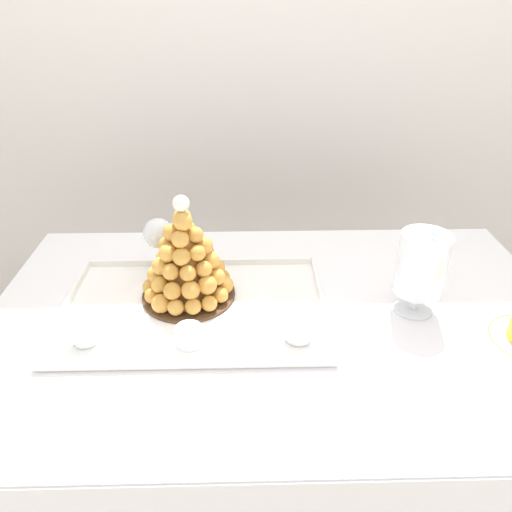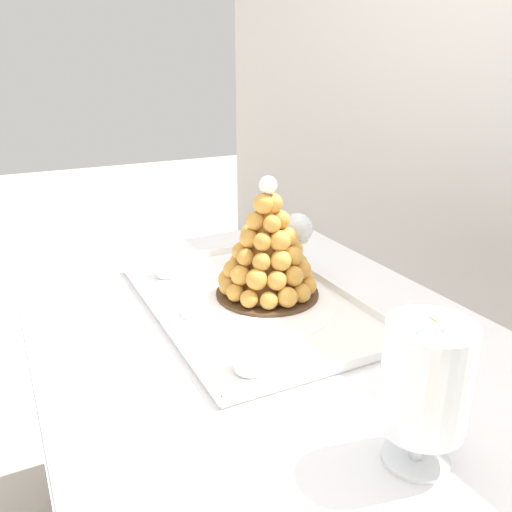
{
  "view_description": "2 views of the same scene",
  "coord_description": "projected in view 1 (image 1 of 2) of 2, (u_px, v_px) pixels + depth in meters",
  "views": [
    {
      "loc": [
        -0.08,
        -0.95,
        1.48
      ],
      "look_at": [
        -0.06,
        -0.02,
        0.93
      ],
      "focal_mm": 33.31,
      "sensor_mm": 36.0,
      "label": 1
    },
    {
      "loc": [
        0.78,
        -0.46,
        1.29
      ],
      "look_at": [
        -0.15,
        0.01,
        0.89
      ],
      "focal_mm": 37.18,
      "sensor_mm": 36.0,
      "label": 2
    }
  ],
  "objects": [
    {
      "name": "buffet_table",
      "position": [
        277.0,
        343.0,
        1.24
      ],
      "size": [
        1.47,
        0.92,
        0.75
      ],
      "color": "brown",
      "rests_on": "ground_plane"
    },
    {
      "name": "backdrop_wall",
      "position": [
        264.0,
        47.0,
        1.84
      ],
      "size": [
        4.8,
        0.1,
        2.5
      ],
      "primitive_type": "cube",
      "color": "silver",
      "rests_on": "ground_plane"
    },
    {
      "name": "dessert_cup_mid_left",
      "position": [
        189.0,
        336.0,
        1.07
      ],
      "size": [
        0.06,
        0.06,
        0.05
      ],
      "color": "silver",
      "rests_on": "serving_tray"
    },
    {
      "name": "dessert_cup_left",
      "position": [
        85.0,
        333.0,
        1.08
      ],
      "size": [
        0.05,
        0.05,
        0.05
      ],
      "color": "silver",
      "rests_on": "serving_tray"
    },
    {
      "name": "serving_tray",
      "position": [
        195.0,
        309.0,
        1.2
      ],
      "size": [
        0.66,
        0.43,
        0.02
      ],
      "color": "white",
      "rests_on": "buffet_table"
    },
    {
      "name": "ground_plane",
      "position": [
        273.0,
        496.0,
        1.57
      ],
      "size": [
        12.0,
        12.0,
        0.0
      ],
      "primitive_type": "plane",
      "color": "beige"
    },
    {
      "name": "dessert_cup_centre",
      "position": [
        299.0,
        330.0,
        1.09
      ],
      "size": [
        0.06,
        0.06,
        0.05
      ],
      "color": "silver",
      "rests_on": "serving_tray"
    },
    {
      "name": "wine_glass",
      "position": [
        159.0,
        235.0,
        1.3
      ],
      "size": [
        0.08,
        0.08,
        0.17
      ],
      "color": "silver",
      "rests_on": "buffet_table"
    },
    {
      "name": "macaron_goblet",
      "position": [
        422.0,
        265.0,
        1.14
      ],
      "size": [
        0.12,
        0.12,
        0.22
      ],
      "color": "white",
      "rests_on": "buffet_table"
    },
    {
      "name": "croquembouche",
      "position": [
        186.0,
        261.0,
        1.19
      ],
      "size": [
        0.24,
        0.24,
        0.28
      ],
      "color": "#4C331E",
      "rests_on": "serving_tray"
    }
  ]
}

